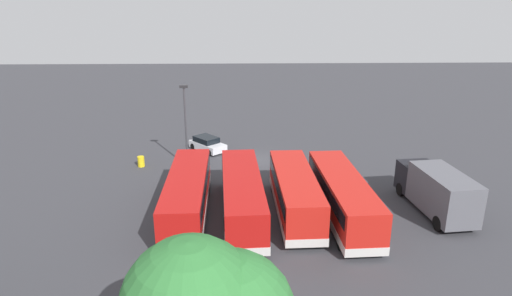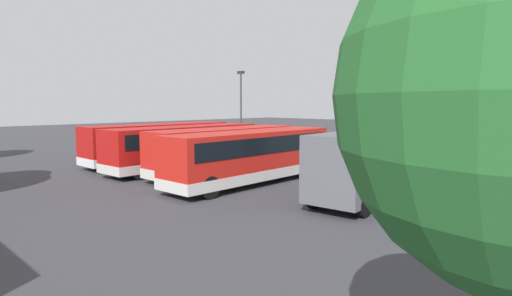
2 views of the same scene
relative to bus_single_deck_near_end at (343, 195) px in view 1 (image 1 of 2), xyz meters
name	(u,v)px [view 1 (image 1 of 2)]	position (x,y,z in m)	size (l,w,h in m)	color
ground_plane	(260,160)	(5.19, -11.66, -1.62)	(140.00, 140.00, 0.00)	#38383D
bus_single_deck_near_end	(343,195)	(0.00, 0.00, 0.00)	(3.07, 11.31, 2.95)	red
bus_single_deck_second	(295,192)	(3.18, -0.65, 0.00)	(2.90, 10.43, 2.95)	red
bus_single_deck_third	(242,195)	(6.84, -0.33, 0.00)	(3.22, 11.60, 2.95)	#B71411
bus_single_deck_fourth	(187,194)	(10.60, -0.63, 0.00)	(2.85, 11.43, 2.95)	#B71411
box_truck_blue	(436,189)	(-6.72, -0.62, 0.08)	(3.25, 7.72, 3.20)	#595960
car_hatchback_silver	(207,144)	(10.34, -14.61, -0.92)	(3.98, 4.13, 1.43)	silver
lamp_post_tall	(185,120)	(11.78, -10.15, 2.76)	(0.70, 0.30, 7.43)	#38383D
waste_bin_yellow	(141,161)	(15.99, -10.31, -1.15)	(0.60, 0.60, 0.95)	yellow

